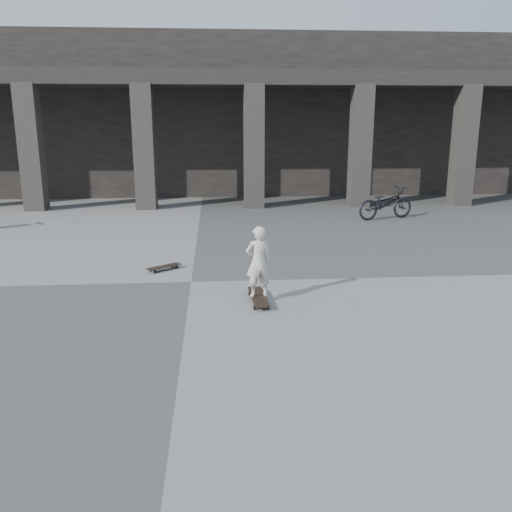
{
  "coord_description": "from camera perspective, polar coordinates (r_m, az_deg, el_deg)",
  "views": [
    {
      "loc": [
        0.46,
        -9.6,
        2.93
      ],
      "look_at": [
        1.15,
        -0.71,
        0.65
      ],
      "focal_mm": 38.0,
      "sensor_mm": 36.0,
      "label": 1
    }
  ],
  "objects": [
    {
      "name": "longboard",
      "position": [
        8.89,
        0.25,
        -4.35
      ],
      "size": [
        0.29,
        1.03,
        0.1
      ],
      "rotation": [
        0.0,
        0.0,
        1.62
      ],
      "color": "black",
      "rests_on": "ground"
    },
    {
      "name": "skateboard_spare",
      "position": [
        10.87,
        -9.67,
        -1.15
      ],
      "size": [
        0.68,
        0.59,
        0.09
      ],
      "rotation": [
        0.0,
        0.0,
        0.67
      ],
      "color": "black",
      "rests_on": "ground"
    },
    {
      "name": "bicycle",
      "position": [
        16.59,
        13.48,
        5.43
      ],
      "size": [
        1.92,
        1.14,
        0.95
      ],
      "primitive_type": "imported",
      "rotation": [
        0.0,
        0.0,
        1.87
      ],
      "color": "black",
      "rests_on": "ground"
    },
    {
      "name": "ground",
      "position": [
        10.05,
        -6.84,
        -2.72
      ],
      "size": [
        90.0,
        90.0,
        0.0
      ],
      "primitive_type": "plane",
      "color": "#494947",
      "rests_on": "ground"
    },
    {
      "name": "colonnade",
      "position": [
        23.38,
        -5.72,
        14.51
      ],
      "size": [
        28.0,
        8.82,
        6.0
      ],
      "color": "black",
      "rests_on": "ground"
    },
    {
      "name": "child",
      "position": [
        8.72,
        0.25,
        -0.6
      ],
      "size": [
        0.48,
        0.37,
        1.16
      ],
      "primitive_type": "imported",
      "rotation": [
        0.0,
        0.0,
        3.37
      ],
      "color": "beige",
      "rests_on": "longboard"
    }
  ]
}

